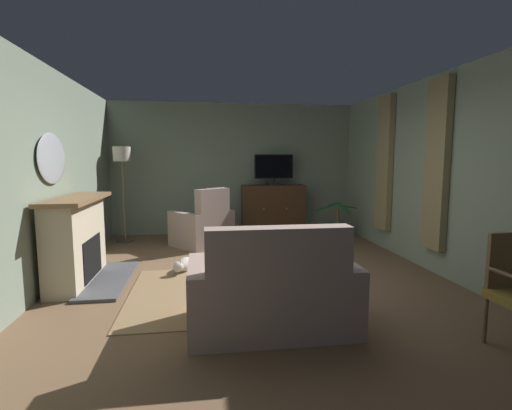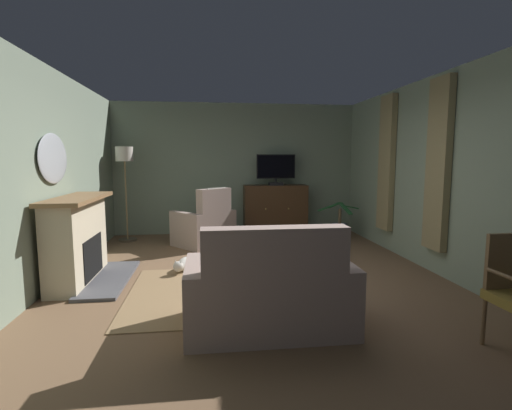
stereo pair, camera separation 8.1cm
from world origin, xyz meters
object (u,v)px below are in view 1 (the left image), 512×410
Objects in this scene: fireplace at (78,242)px; tv_remote at (265,252)px; armchair_near_window at (203,227)px; coffee_table at (266,255)px; tv_cabinet at (273,211)px; sofa_floral at (272,295)px; potted_plant_on_hearth_side at (337,228)px; cat at (184,265)px; floor_lamp at (122,168)px; television at (274,169)px; wall_mirror_oval at (52,158)px.

fireplace reaches higher than tv_remote.
fireplace is at bearing -130.08° from armchair_near_window.
coffee_table is (2.37, -0.35, -0.17)m from fireplace.
tv_cabinet reaches higher than sofa_floral.
fireplace reaches higher than potted_plant_on_hearth_side.
floor_lamp is at bearing 119.05° from cat.
fireplace is 0.87× the size of floor_lamp.
potted_plant_on_hearth_side is (1.89, 2.58, -0.21)m from tv_remote.
potted_plant_on_hearth_side is 1.48× the size of cat.
tv_remote is at bearing 83.48° from sofa_floral.
coffee_table is 0.61× the size of sofa_floral.
tv_cabinet is at bearing 79.27° from sofa_floral.
sofa_floral is at bearing -117.84° from potted_plant_on_hearth_side.
floor_lamp is at bearing 128.87° from coffee_table.
tv_remote is at bearing -52.21° from floor_lamp.
fireplace is at bearing 171.56° from coffee_table.
coffee_table reaches higher than cat.
tv_remote is (-0.70, -3.18, -0.08)m from tv_cabinet.
television is at bearing 155.29° from potted_plant_on_hearth_side.
tv_remote is 0.26× the size of cat.
television is at bearing 39.30° from wall_mirror_oval.
cat is at bearing -125.16° from tv_cabinet.
armchair_near_window is (1.59, 1.89, -0.18)m from fireplace.
tv_remote is (-0.02, -0.08, 0.06)m from coffee_table.
television is 0.52× the size of sofa_floral.
armchair_near_window reaches higher than coffee_table.
cat is (-1.04, 0.72, -0.32)m from tv_remote.
coffee_table is 3.13m from potted_plant_on_hearth_side.
armchair_near_window is 1.85× the size of cat.
tv_cabinet is 1.64× the size of television.
television is at bearing -90.00° from tv_cabinet.
coffee_table is at bearing -8.44° from fireplace.
coffee_table is (-0.68, -3.05, -1.02)m from television.
coffee_table is at bearing -70.87° from armchair_near_window.
tv_cabinet is 1.37m from potted_plant_on_hearth_side.
potted_plant_on_hearth_side reaches higher than tv_remote.
tv_cabinet is (3.05, 2.75, -0.03)m from fireplace.
television reaches higher than fireplace.
cat is (-0.89, 1.99, -0.23)m from sofa_floral.
fireplace is 1.28× the size of armchair_near_window.
cat is at bearing -60.95° from floor_lamp.
fireplace is 1.41m from cat.
floor_lamp reaches higher than fireplace.
floor_lamp is (-2.11, 4.18, 1.09)m from sofa_floral.
sofa_floral is at bearing -100.86° from television.
wall_mirror_oval is at bearing -134.23° from armchair_near_window.
television reaches higher than tv_remote.
tv_remote is at bearing -72.02° from armchair_near_window.
cat is at bearing 114.13° from sofa_floral.
potted_plant_on_hearth_side is at bearing -26.77° from tv_cabinet.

